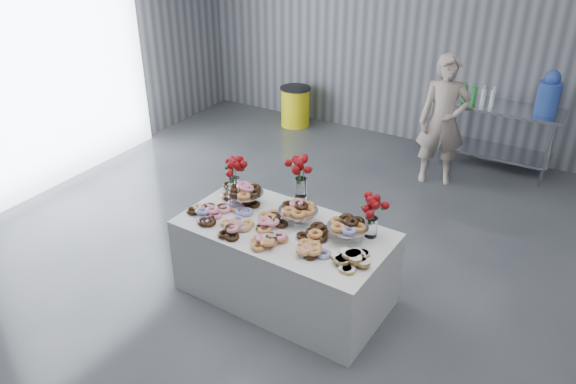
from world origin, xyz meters
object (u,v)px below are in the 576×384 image
at_px(display_table, 285,262).
at_px(trash_barrel, 295,106).
at_px(person, 443,121).
at_px(water_jug, 549,94).
at_px(prep_table, 500,126).

distance_m(display_table, trash_barrel, 4.32).
bearing_deg(display_table, person, 80.60).
distance_m(water_jug, person, 1.35).
height_order(water_jug, person, person).
height_order(person, trash_barrel, person).
height_order(display_table, person, person).
bearing_deg(prep_table, water_jug, -0.00).
bearing_deg(trash_barrel, person, -16.34).
distance_m(display_table, prep_table, 3.95).
xyz_separation_m(water_jug, person, (-1.07, -0.75, -0.31)).
relative_size(water_jug, person, 0.33).
relative_size(display_table, water_jug, 3.43).
bearing_deg(trash_barrel, display_table, -61.53).
bearing_deg(prep_table, trash_barrel, 180.00).
bearing_deg(water_jug, person, -144.95).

